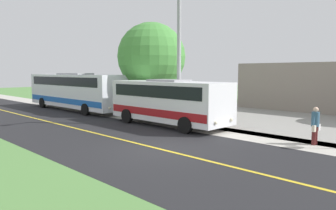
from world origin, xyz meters
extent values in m
plane|color=#548442|center=(0.00, 0.00, 0.00)|extent=(120.00, 120.00, 0.00)
cube|color=black|center=(0.00, 0.00, 0.00)|extent=(8.00, 100.00, 0.01)
cube|color=#B2ADA3|center=(-5.20, 0.00, 0.00)|extent=(2.40, 100.00, 0.01)
cube|color=gray|center=(-12.40, 3.00, 0.00)|extent=(14.00, 36.00, 0.01)
cube|color=gold|center=(0.00, 0.00, 0.01)|extent=(0.16, 100.00, 0.00)
cube|color=white|center=(-4.57, -3.99, 1.51)|extent=(2.54, 8.00, 2.33)
cube|color=maroon|center=(-4.57, -3.99, 0.90)|extent=(2.58, 7.84, 0.44)
cube|color=black|center=(-4.57, -3.99, 2.13)|extent=(2.58, 7.20, 0.70)
cube|color=gray|center=(-4.57, -3.99, 2.74)|extent=(1.52, 2.40, 0.12)
cylinder|color=black|center=(-5.84, -1.51, 0.45)|extent=(0.25, 0.90, 0.90)
cylinder|color=black|center=(-3.30, -1.51, 0.45)|extent=(0.25, 0.90, 0.90)
cylinder|color=black|center=(-5.84, -6.47, 0.45)|extent=(0.25, 0.90, 0.90)
cylinder|color=black|center=(-3.30, -6.47, 0.45)|extent=(0.25, 0.90, 0.90)
sphere|color=#F2EACC|center=(-5.26, 0.03, 0.70)|extent=(0.20, 0.20, 0.20)
sphere|color=#F2EACC|center=(-3.87, 0.03, 0.70)|extent=(0.20, 0.20, 0.20)
cube|color=white|center=(-4.56, -15.19, 1.69)|extent=(2.53, 11.98, 2.68)
cube|color=blue|center=(-4.56, -15.19, 0.90)|extent=(2.57, 11.74, 0.44)
cube|color=black|center=(-4.56, -15.19, 2.48)|extent=(2.57, 10.78, 0.70)
cube|color=gray|center=(-4.56, -15.19, 3.09)|extent=(1.52, 3.59, 0.12)
cylinder|color=black|center=(-5.83, -11.48, 0.45)|extent=(0.25, 0.90, 0.90)
cylinder|color=black|center=(-3.30, -11.48, 0.45)|extent=(0.25, 0.90, 0.90)
cylinder|color=black|center=(-5.83, -18.90, 0.45)|extent=(0.25, 0.90, 0.90)
cylinder|color=black|center=(-3.30, -18.90, 0.45)|extent=(0.25, 0.90, 0.90)
sphere|color=#F2EACC|center=(-5.26, -9.18, 0.70)|extent=(0.20, 0.20, 0.20)
sphere|color=#F2EACC|center=(-3.87, -9.18, 0.70)|extent=(0.20, 0.20, 0.20)
cylinder|color=#4C1919|center=(-5.57, 4.31, 0.41)|extent=(0.18, 0.18, 0.83)
cylinder|color=#4C1919|center=(-5.37, 4.31, 0.41)|extent=(0.18, 0.18, 0.83)
cylinder|color=#335972|center=(-5.47, 4.31, 1.15)|extent=(0.34, 0.34, 0.65)
sphere|color=beige|center=(-5.47, 4.31, 1.59)|extent=(0.22, 0.22, 0.22)
cylinder|color=#335972|center=(-5.65, 4.31, 1.19)|extent=(0.28, 0.10, 0.59)
cube|color=white|center=(-5.73, 4.36, 0.77)|extent=(0.20, 0.12, 0.28)
cylinder|color=#335972|center=(-5.29, 4.31, 1.19)|extent=(0.28, 0.10, 0.59)
cube|color=beige|center=(-5.21, 4.36, 0.77)|extent=(0.20, 0.12, 0.28)
cylinder|color=#9E9EA3|center=(-5.00, -3.55, 3.98)|extent=(0.24, 0.24, 7.96)
cylinder|color=brown|center=(-7.40, -8.65, 1.23)|extent=(0.36, 0.36, 2.45)
sphere|color=#478C3D|center=(-7.40, -8.65, 4.40)|extent=(5.18, 5.18, 5.18)
camera|label=1|loc=(9.14, 9.58, 3.26)|focal=34.19mm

